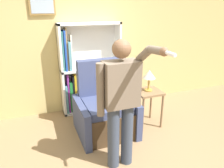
# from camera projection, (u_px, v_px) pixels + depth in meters

# --- Properties ---
(wall_back) EXTENTS (8.00, 0.11, 2.80)m
(wall_back) POSITION_uv_depth(u_px,v_px,m) (82.00, 39.00, 4.10)
(wall_back) COLOR tan
(wall_back) RESTS_ON ground_plane
(bookcase) EXTENTS (1.15, 0.28, 1.71)m
(bookcase) POSITION_uv_depth(u_px,v_px,m) (84.00, 72.00, 4.15)
(bookcase) COLOR white
(bookcase) RESTS_ON ground_plane
(armchair) EXTENTS (0.90, 0.88, 1.16)m
(armchair) POSITION_uv_depth(u_px,v_px,m) (104.00, 111.00, 3.58)
(armchair) COLOR #4C3823
(armchair) RESTS_ON ground_plane
(person_standing) EXTENTS (0.57, 0.78, 1.65)m
(person_standing) POSITION_uv_depth(u_px,v_px,m) (121.00, 99.00, 2.59)
(person_standing) COLOR #384256
(person_standing) RESTS_ON ground_plane
(side_table) EXTENTS (0.42, 0.42, 0.64)m
(side_table) POSITION_uv_depth(u_px,v_px,m) (148.00, 97.00, 3.72)
(side_table) COLOR #846647
(side_table) RESTS_ON ground_plane
(table_lamp) EXTENTS (0.21, 0.21, 0.36)m
(table_lamp) POSITION_uv_depth(u_px,v_px,m) (149.00, 75.00, 3.58)
(table_lamp) COLOR gold
(table_lamp) RESTS_ON side_table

